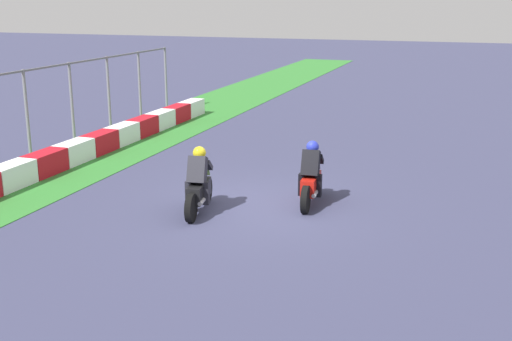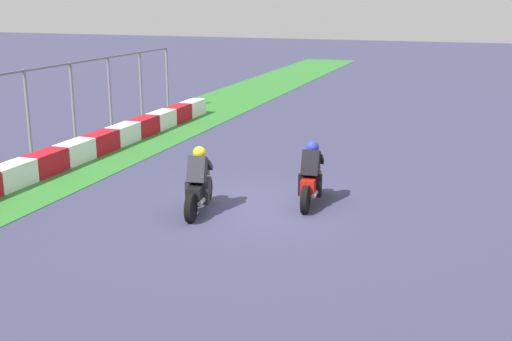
% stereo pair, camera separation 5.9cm
% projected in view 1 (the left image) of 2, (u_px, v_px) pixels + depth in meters
% --- Properties ---
extents(ground_plane, '(120.00, 120.00, 0.00)m').
position_uv_depth(ground_plane, '(258.00, 206.00, 15.28)').
color(ground_plane, '#3A3C5A').
extents(grass_verge, '(72.00, 3.75, 0.02)m').
position_uv_depth(grass_verge, '(26.00, 180.00, 17.36)').
color(grass_verge, '#327E30').
rests_on(grass_verge, ground_plane).
extents(track_barrier, '(21.97, 0.60, 0.64)m').
position_uv_depth(track_barrier, '(29.00, 170.00, 17.24)').
color(track_barrier, red).
rests_on(track_barrier, ground_plane).
extents(rider_lane_a, '(2.04, 0.56, 1.51)m').
position_uv_depth(rider_lane_a, '(311.00, 179.00, 15.28)').
color(rider_lane_a, black).
rests_on(rider_lane_a, ground_plane).
extents(rider_lane_b, '(2.03, 0.61, 1.51)m').
position_uv_depth(rider_lane_b, '(199.00, 186.00, 14.70)').
color(rider_lane_b, black).
rests_on(rider_lane_b, ground_plane).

